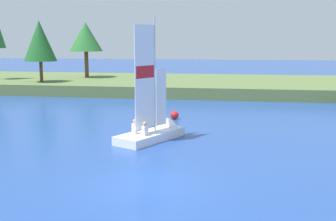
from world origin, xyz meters
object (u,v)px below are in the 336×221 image
at_px(shoreline_tree_centre, 86,37).
at_px(channel_buoy, 175,115).
at_px(shoreline_tree_midleft, 40,41).
at_px(sailboat, 159,129).

relative_size(shoreline_tree_centre, channel_buoy, 11.05).
xyz_separation_m(shoreline_tree_midleft, sailboat, (14.72, -17.02, -4.54)).
bearing_deg(channel_buoy, shoreline_tree_centre, 124.97).
xyz_separation_m(sailboat, channel_buoy, (0.08, 5.16, -0.16)).
bearing_deg(shoreline_tree_midleft, sailboat, -49.15).
bearing_deg(shoreline_tree_midleft, channel_buoy, -38.72).
relative_size(shoreline_tree_centre, sailboat, 0.89).
bearing_deg(sailboat, channel_buoy, 26.64).
distance_m(sailboat, channel_buoy, 5.16).
xyz_separation_m(shoreline_tree_midleft, channel_buoy, (14.80, -11.86, -4.70)).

